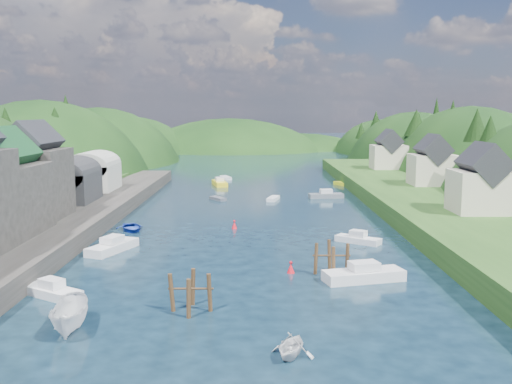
{
  "coord_description": "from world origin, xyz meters",
  "views": [
    {
      "loc": [
        0.02,
        -45.24,
        14.29
      ],
      "look_at": [
        0.0,
        28.0,
        4.0
      ],
      "focal_mm": 40.0,
      "sensor_mm": 36.0,
      "label": 1
    }
  ],
  "objects_px": {
    "channel_buoy_near": "(291,268)",
    "piling_cluster_near": "(191,296)",
    "channel_buoy_far": "(234,225)",
    "piling_cluster_far": "(331,262)"
  },
  "relations": [
    {
      "from": "channel_buoy_near",
      "to": "channel_buoy_far",
      "type": "xyz_separation_m",
      "value": [
        -5.8,
        19.61,
        0.0
      ]
    },
    {
      "from": "piling_cluster_near",
      "to": "piling_cluster_far",
      "type": "distance_m",
      "value": 14.95
    },
    {
      "from": "channel_buoy_near",
      "to": "piling_cluster_near",
      "type": "bearing_deg",
      "value": -128.21
    },
    {
      "from": "channel_buoy_near",
      "to": "channel_buoy_far",
      "type": "bearing_deg",
      "value": 106.47
    },
    {
      "from": "piling_cluster_near",
      "to": "channel_buoy_far",
      "type": "relative_size",
      "value": 3.13
    },
    {
      "from": "piling_cluster_near",
      "to": "channel_buoy_far",
      "type": "bearing_deg",
      "value": 86.1
    },
    {
      "from": "piling_cluster_near",
      "to": "piling_cluster_far",
      "type": "bearing_deg",
      "value": 40.28
    },
    {
      "from": "channel_buoy_near",
      "to": "channel_buoy_far",
      "type": "relative_size",
      "value": 1.0
    },
    {
      "from": "piling_cluster_far",
      "to": "channel_buoy_near",
      "type": "distance_m",
      "value": 3.66
    },
    {
      "from": "piling_cluster_far",
      "to": "piling_cluster_near",
      "type": "bearing_deg",
      "value": -139.72
    }
  ]
}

